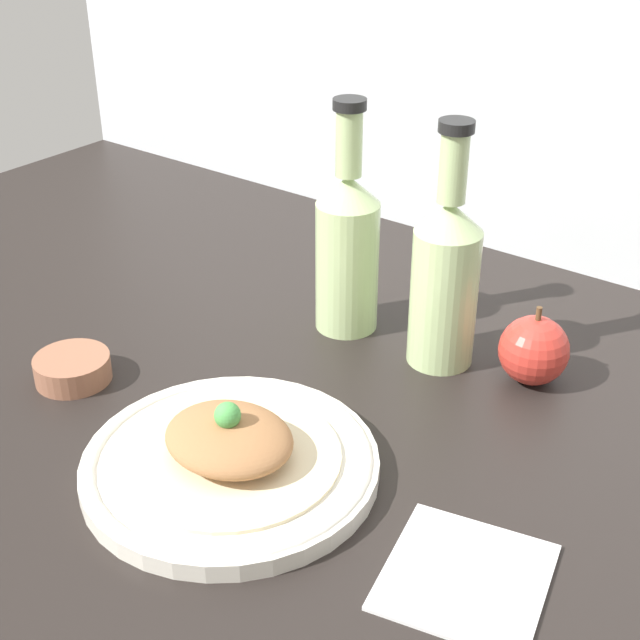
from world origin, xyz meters
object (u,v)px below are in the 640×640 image
at_px(dipping_bowl, 73,368).
at_px(cider_bottle_right, 445,276).
at_px(cider_bottle_left, 347,246).
at_px(plated_food, 229,442).
at_px(plate, 231,463).
at_px(apple, 534,350).

bearing_deg(dipping_bowl, cider_bottle_right, 43.03).
bearing_deg(dipping_bowl, cider_bottle_left, 58.86).
height_order(cider_bottle_left, cider_bottle_right, same).
distance_m(plated_food, cider_bottle_left, 0.32).
height_order(plated_food, cider_bottle_left, cider_bottle_left).
height_order(plated_food, dipping_bowl, plated_food).
bearing_deg(plate, plated_food, -90.00).
bearing_deg(dipping_bowl, apple, 36.87).
bearing_deg(plate, cider_bottle_right, 79.94).
distance_m(plate, cider_bottle_right, 0.32).
xyz_separation_m(cider_bottle_left, apple, (0.24, 0.02, -0.07)).
relative_size(cider_bottle_right, dipping_bowl, 3.36).
bearing_deg(plate, apple, 64.01).
bearing_deg(plated_food, cider_bottle_left, 104.77).
xyz_separation_m(cider_bottle_left, cider_bottle_right, (0.13, 0.00, 0.00)).
xyz_separation_m(plate, plated_food, (0.00, -0.00, 0.02)).
height_order(plated_food, cider_bottle_right, cider_bottle_right).
distance_m(apple, dipping_bowl, 0.51).
xyz_separation_m(plate, cider_bottle_left, (-0.08, 0.30, 0.10)).
bearing_deg(plated_food, plate, 90.00).
relative_size(cider_bottle_left, cider_bottle_right, 1.00).
height_order(plate, cider_bottle_right, cider_bottle_right).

